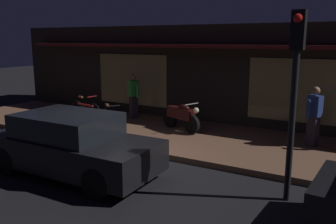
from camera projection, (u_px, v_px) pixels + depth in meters
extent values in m
plane|color=black|center=(122.00, 167.00, 8.77)|extent=(60.00, 60.00, 0.00)
cube|color=brown|center=(179.00, 136.00, 11.31)|extent=(18.00, 4.00, 0.15)
cube|color=black|center=(220.00, 73.00, 13.85)|extent=(18.00, 2.80, 3.60)
cube|color=olive|center=(132.00, 80.00, 14.26)|extent=(3.20, 0.04, 2.00)
cube|color=olive|center=(299.00, 91.00, 11.14)|extent=(3.20, 0.04, 2.00)
cube|color=#591919|center=(203.00, 46.00, 12.24)|extent=(16.20, 0.50, 0.12)
cylinder|color=black|center=(170.00, 118.00, 12.06)|extent=(0.60, 0.33, 0.60)
cylinder|color=black|center=(192.00, 124.00, 11.22)|extent=(0.60, 0.33, 0.60)
cube|color=black|center=(181.00, 113.00, 11.59)|extent=(1.13, 0.66, 0.36)
ellipsoid|color=black|center=(184.00, 108.00, 11.43)|extent=(0.50, 0.38, 0.20)
sphere|color=#F9EDB7|center=(196.00, 110.00, 11.00)|extent=(0.18, 0.18, 0.18)
cylinder|color=gray|center=(192.00, 104.00, 11.12)|extent=(0.23, 0.52, 0.03)
torus|color=black|center=(77.00, 109.00, 13.56)|extent=(0.66, 0.14, 0.66)
torus|color=black|center=(94.00, 112.00, 12.95)|extent=(0.66, 0.14, 0.66)
cube|color=#A51E1E|center=(85.00, 105.00, 13.21)|extent=(0.90, 0.18, 0.06)
cube|color=brown|center=(81.00, 97.00, 13.31)|extent=(0.21, 0.11, 0.06)
cylinder|color=#A51E1E|center=(92.00, 97.00, 12.88)|extent=(0.09, 0.42, 0.02)
torus|color=black|center=(105.00, 118.00, 12.00)|extent=(0.57, 0.40, 0.66)
torus|color=black|center=(115.00, 124.00, 11.13)|extent=(0.57, 0.40, 0.66)
cube|color=black|center=(110.00, 114.00, 11.52)|extent=(0.77, 0.53, 0.06)
cube|color=brown|center=(107.00, 105.00, 11.69)|extent=(0.21, 0.18, 0.06)
cylinder|color=black|center=(113.00, 106.00, 11.08)|extent=(0.25, 0.36, 0.02)
cube|color=#28232D|center=(134.00, 107.00, 13.43)|extent=(0.27, 0.33, 0.85)
cube|color=#2D8C38|center=(133.00, 88.00, 13.29)|extent=(0.32, 0.43, 0.58)
sphere|color=#8C6647|center=(133.00, 77.00, 13.21)|extent=(0.22, 0.22, 0.22)
cylinder|color=#2D8C38|center=(129.00, 89.00, 13.49)|extent=(0.11, 0.11, 0.52)
cylinder|color=#2D8C38|center=(138.00, 91.00, 13.12)|extent=(0.11, 0.11, 0.52)
cube|color=#28232D|center=(313.00, 131.00, 9.94)|extent=(0.34, 0.31, 0.85)
cube|color=navy|center=(315.00, 106.00, 9.80)|extent=(0.44, 0.38, 0.58)
sphere|color=#8C6647|center=(316.00, 91.00, 9.72)|extent=(0.22, 0.22, 0.22)
cylinder|color=navy|center=(308.00, 109.00, 9.68)|extent=(0.12, 0.12, 0.52)
cylinder|color=navy|center=(321.00, 107.00, 9.94)|extent=(0.12, 0.12, 0.52)
cylinder|color=black|center=(293.00, 110.00, 6.62)|extent=(0.12, 0.12, 3.60)
cube|color=black|center=(298.00, 30.00, 6.33)|extent=(0.24, 0.24, 0.70)
sphere|color=red|center=(298.00, 18.00, 6.18)|extent=(0.16, 0.16, 0.16)
cylinder|color=black|center=(141.00, 160.00, 8.30)|extent=(0.64, 0.23, 0.64)
cylinder|color=black|center=(97.00, 183.00, 6.97)|extent=(0.64, 0.23, 0.64)
cylinder|color=black|center=(57.00, 144.00, 9.59)|extent=(0.64, 0.23, 0.64)
cylinder|color=black|center=(6.00, 161.00, 8.25)|extent=(0.64, 0.23, 0.64)
cube|color=black|center=(73.00, 151.00, 8.23)|extent=(4.12, 1.81, 0.68)
cube|color=black|center=(67.00, 127.00, 8.19)|extent=(2.22, 1.63, 0.64)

